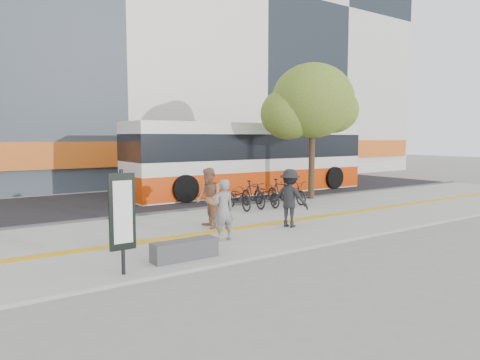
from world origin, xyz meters
TOP-DOWN VIEW (x-y plane):
  - ground at (0.00, 0.00)m, footprint 120.00×120.00m
  - sidewalk at (0.00, 1.50)m, footprint 40.00×7.00m
  - tactile_strip at (0.00, 1.00)m, footprint 40.00×0.45m
  - street at (0.00, 9.00)m, footprint 40.00×8.00m
  - curb at (0.00, 5.00)m, footprint 40.00×0.25m
  - bench at (-2.60, -1.20)m, footprint 1.60×0.45m
  - signboard at (-4.20, -1.51)m, footprint 0.55×0.10m
  - street_tree at (7.18, 4.82)m, footprint 4.40×3.80m
  - bus at (6.55, 8.50)m, footprint 13.44×3.19m
  - bicycle_row at (4.00, 4.00)m, footprint 3.67×1.94m
  - seated_woman at (-0.80, -0.09)m, footprint 0.65×0.45m
  - pedestrian_tan at (-0.25, 1.59)m, footprint 0.87×1.04m
  - pedestrian_dark at (1.96, 0.27)m, footprint 1.16×1.38m

SIDE VIEW (x-z plane):
  - ground at x=0.00m, z-range 0.00..0.00m
  - street at x=0.00m, z-range 0.00..0.06m
  - sidewalk at x=0.00m, z-range 0.00..0.08m
  - curb at x=0.00m, z-range 0.00..0.14m
  - tactile_strip at x=0.00m, z-range 0.08..0.09m
  - bench at x=-2.60m, z-range 0.08..0.53m
  - bicycle_row at x=4.00m, z-range 0.05..1.14m
  - seated_woman at x=-0.80m, z-range 0.08..1.78m
  - pedestrian_dark at x=1.96m, z-range 0.08..1.93m
  - pedestrian_tan at x=-0.25m, z-range 0.08..1.98m
  - signboard at x=-4.20m, z-range 0.27..2.47m
  - bus at x=6.55m, z-range -0.05..3.53m
  - street_tree at x=7.18m, z-range 1.36..7.67m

